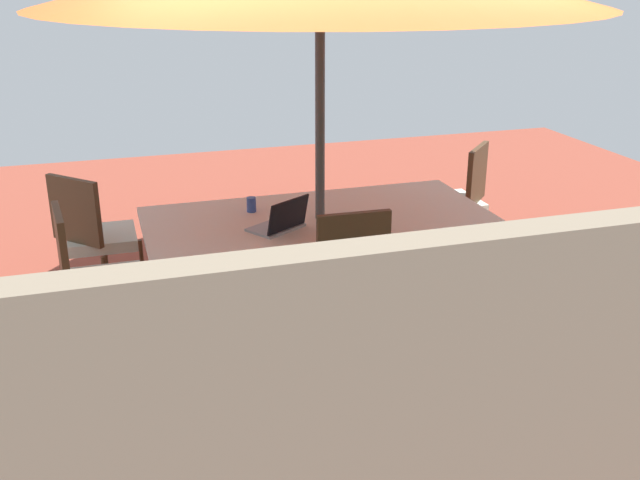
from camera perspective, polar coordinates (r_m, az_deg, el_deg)
The scene contains 9 objects.
ground_plane at distance 5.05m, azimuth 0.00°, elevation -6.59°, with size 10.00×10.00×0.02m, color brown.
hedge_row at distance 2.75m, azimuth 16.34°, elevation -16.73°, with size 6.30×0.73×1.36m, color #1E4C23.
dining_table at distance 4.76m, azimuth 0.00°, elevation 1.21°, with size 2.22×1.14×0.76m.
chair_southeast at distance 5.33m, azimuth -17.01°, elevation 0.55°, with size 0.59×0.59×0.98m.
chair_east at distance 4.60m, azimuth -17.17°, elevation -2.69°, with size 0.48×0.47×0.98m.
chair_southwest at distance 5.95m, azimuth 10.51°, elevation 3.25°, with size 0.59×0.59×0.98m.
chair_north at distance 4.20m, azimuth 3.19°, elevation -4.04°, with size 0.46×0.47×0.98m.
laptop at distance 4.52m, azimuth -3.10°, elevation 1.33°, with size 0.40×0.38×0.21m.
cup at distance 4.87m, azimuth -5.32°, elevation 2.74°, with size 0.06×0.06×0.10m, color #334C99.
Camera 1 is at (1.32, 4.28, 2.32)m, focal length 41.45 mm.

